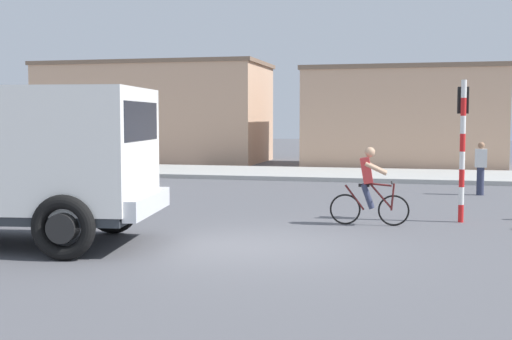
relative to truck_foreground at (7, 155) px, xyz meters
name	(u,v)px	position (x,y,z in m)	size (l,w,h in m)	color
ground_plane	(261,246)	(4.63, 0.88, -1.67)	(120.00, 120.00, 0.00)	#56565B
sidewalk_far	(344,174)	(4.63, 15.74, -1.59)	(80.00, 5.00, 0.16)	#ADADA8
truck_foreground	(7,155)	(0.00, 0.00, 0.00)	(5.69, 3.35, 2.90)	white
cyclist	(369,186)	(6.41, 3.74, -0.80)	(1.73, 0.50, 1.72)	black
traffic_light_pole	(463,131)	(8.41, 4.72, 0.40)	(0.24, 0.43, 3.20)	red
car_red_near	(85,160)	(-4.21, 10.92, -0.85)	(4.30, 2.64, 1.60)	white
pedestrian_near_kerb	(481,167)	(9.35, 10.24, -0.82)	(0.34, 0.22, 1.62)	#2D334C
building_corner_left	(156,112)	(-6.21, 22.71, 0.96)	(11.93, 5.90, 5.26)	tan
building_mid_block	(403,118)	(6.82, 21.62, 0.69)	(9.15, 6.08, 4.71)	tan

